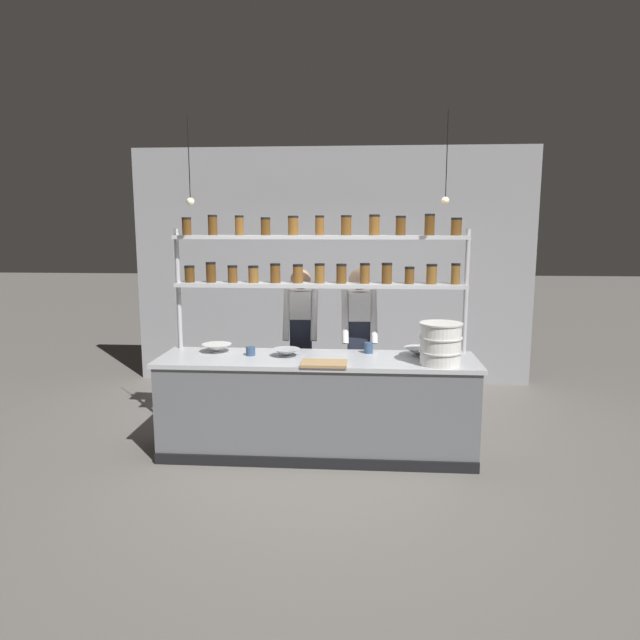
{
  "coord_description": "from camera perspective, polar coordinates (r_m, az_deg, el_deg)",
  "views": [
    {
      "loc": [
        0.4,
        -5.1,
        2.12
      ],
      "look_at": [
        0.01,
        0.2,
        1.24
      ],
      "focal_mm": 32.0,
      "sensor_mm": 36.0,
      "label": 1
    }
  ],
  "objects": [
    {
      "name": "prep_bowl_near_left",
      "position": [
        5.32,
        -3.39,
        -3.27
      ],
      "size": [
        0.26,
        0.26,
        0.07
      ],
      "color": "#B2B7BC",
      "rests_on": "prep_counter"
    },
    {
      "name": "prep_bowl_center_front",
      "position": [
        5.41,
        9.88,
        -3.14
      ],
      "size": [
        0.29,
        0.29,
        0.08
      ],
      "color": "silver",
      "rests_on": "prep_counter"
    },
    {
      "name": "chef_center",
      "position": [
        5.84,
        3.9,
        -1.87
      ],
      "size": [
        0.38,
        0.31,
        1.7
      ],
      "rotation": [
        0.0,
        0.0,
        0.08
      ],
      "color": "black",
      "rests_on": "ground_plane"
    },
    {
      "name": "cutting_board",
      "position": [
        4.99,
        0.42,
        -4.36
      ],
      "size": [
        0.4,
        0.26,
        0.02
      ],
      "color": "#A88456",
      "rests_on": "prep_counter"
    },
    {
      "name": "serving_cup_front",
      "position": [
        5.38,
        -6.95,
        -3.1
      ],
      "size": [
        0.09,
        0.09,
        0.08
      ],
      "color": "#334C70",
      "rests_on": "prep_counter"
    },
    {
      "name": "ground_plane",
      "position": [
        5.54,
        -0.29,
        -13.09
      ],
      "size": [
        40.0,
        40.0,
        0.0
      ],
      "primitive_type": "plane",
      "color": "slate"
    },
    {
      "name": "chef_left",
      "position": [
        6.03,
        -1.92,
        -1.63
      ],
      "size": [
        0.36,
        0.29,
        1.68
      ],
      "rotation": [
        0.0,
        0.0,
        0.01
      ],
      "color": "black",
      "rests_on": "ground_plane"
    },
    {
      "name": "prep_bowl_center_back",
      "position": [
        5.57,
        -10.28,
        -2.78
      ],
      "size": [
        0.29,
        0.29,
        0.08
      ],
      "color": "silver",
      "rests_on": "prep_counter"
    },
    {
      "name": "back_wall",
      "position": [
        7.71,
        1.18,
        5.31
      ],
      "size": [
        5.34,
        0.12,
        3.14
      ],
      "primitive_type": "cube",
      "color": "#939399",
      "rests_on": "ground_plane"
    },
    {
      "name": "pendant_light_row",
      "position": [
        5.13,
        -0.42,
        12.32
      ],
      "size": [
        2.32,
        0.07,
        0.79
      ],
      "color": "black"
    },
    {
      "name": "container_stack",
      "position": [
        5.07,
        11.96,
        -2.33
      ],
      "size": [
        0.37,
        0.37,
        0.37
      ],
      "color": "white",
      "rests_on": "prep_counter"
    },
    {
      "name": "prep_counter",
      "position": [
        5.38,
        -0.29,
        -8.57
      ],
      "size": [
        2.94,
        0.76,
        0.92
      ],
      "color": "slate",
      "rests_on": "ground_plane"
    },
    {
      "name": "serving_cup_by_board",
      "position": [
        5.45,
        4.87,
        -2.79
      ],
      "size": [
        0.08,
        0.08,
        0.1
      ],
      "color": "#334C70",
      "rests_on": "prep_counter"
    },
    {
      "name": "spice_shelf_unit",
      "position": [
        5.46,
        0.08,
        5.63
      ],
      "size": [
        2.82,
        0.28,
        2.23
      ],
      "color": "#B7BABF",
      "rests_on": "ground_plane"
    }
  ]
}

